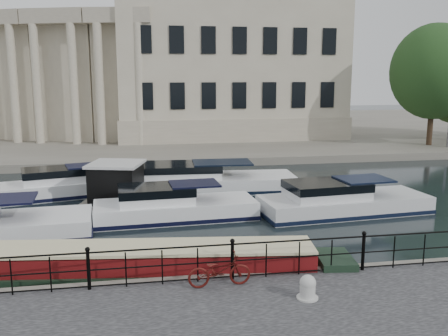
{
  "coord_description": "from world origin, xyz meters",
  "views": [
    {
      "loc": [
        -2.57,
        -15.53,
        6.39
      ],
      "look_at": [
        0.5,
        2.0,
        3.0
      ],
      "focal_mm": 40.0,
      "sensor_mm": 36.0,
      "label": 1
    }
  ],
  "objects_px": {
    "mooring_bollard": "(308,287)",
    "narrowboat": "(140,272)",
    "harbour_hut": "(117,186)",
    "bicycle": "(219,270)"
  },
  "relations": [
    {
      "from": "mooring_bollard",
      "to": "narrowboat",
      "type": "xyz_separation_m",
      "value": [
        -4.33,
        3.01,
        -0.49
      ]
    },
    {
      "from": "harbour_hut",
      "to": "narrowboat",
      "type": "bearing_deg",
      "value": -68.91
    },
    {
      "from": "narrowboat",
      "to": "harbour_hut",
      "type": "distance_m",
      "value": 9.76
    },
    {
      "from": "mooring_bollard",
      "to": "harbour_hut",
      "type": "relative_size",
      "value": 0.16
    },
    {
      "from": "mooring_bollard",
      "to": "harbour_hut",
      "type": "height_order",
      "value": "harbour_hut"
    },
    {
      "from": "bicycle",
      "to": "narrowboat",
      "type": "xyz_separation_m",
      "value": [
        -2.17,
        1.86,
        -0.65
      ]
    },
    {
      "from": "narrowboat",
      "to": "bicycle",
      "type": "bearing_deg",
      "value": -33.37
    },
    {
      "from": "bicycle",
      "to": "harbour_hut",
      "type": "distance_m",
      "value": 11.98
    },
    {
      "from": "bicycle",
      "to": "mooring_bollard",
      "type": "bearing_deg",
      "value": -120.51
    },
    {
      "from": "bicycle",
      "to": "narrowboat",
      "type": "distance_m",
      "value": 2.93
    }
  ]
}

